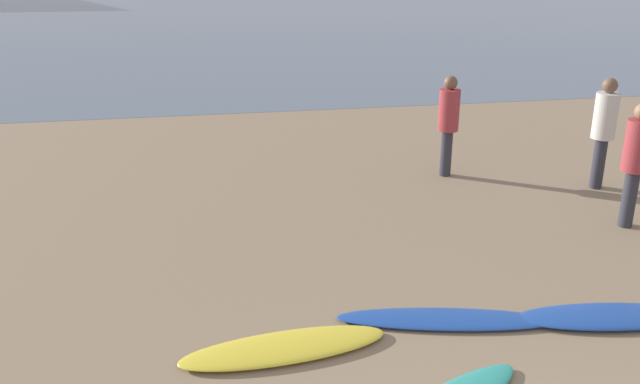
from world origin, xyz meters
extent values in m
cube|color=#8C7559|center=(0.00, 10.00, -0.10)|extent=(120.00, 120.00, 0.20)
ellipsoid|color=yellow|center=(-1.30, 3.66, 0.05)|extent=(2.18, 0.83, 0.09)
ellipsoid|color=#1E479E|center=(0.49, 3.91, 0.04)|extent=(2.42, 0.94, 0.07)
ellipsoid|color=#1E479E|center=(2.25, 3.64, 0.05)|extent=(2.11, 0.83, 0.09)
cylinder|color=#2D2D38|center=(2.08, 8.48, 0.40)|extent=(0.19, 0.19, 0.80)
cylinder|color=#9E3338|center=(2.08, 8.48, 1.15)|extent=(0.35, 0.35, 0.69)
sphere|color=brown|center=(2.08, 8.48, 1.61)|extent=(0.23, 0.23, 0.23)
cylinder|color=#2D2D38|center=(4.30, 7.48, 0.42)|extent=(0.20, 0.20, 0.84)
cylinder|color=beige|center=(4.30, 7.48, 1.21)|extent=(0.37, 0.37, 0.73)
sphere|color=brown|center=(4.30, 7.48, 1.69)|extent=(0.24, 0.24, 0.24)
cylinder|color=#2D2D38|center=(3.89, 5.96, 0.42)|extent=(0.20, 0.20, 0.83)
cylinder|color=#9E3338|center=(3.89, 5.96, 1.19)|extent=(0.36, 0.36, 0.72)
camera|label=1|loc=(-1.99, -2.36, 4.03)|focal=39.45mm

